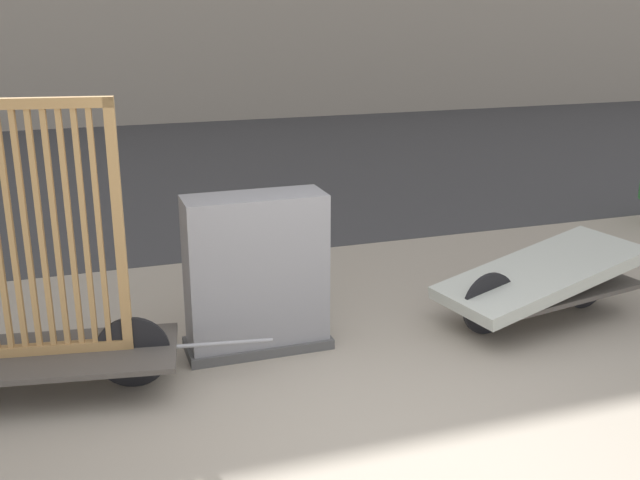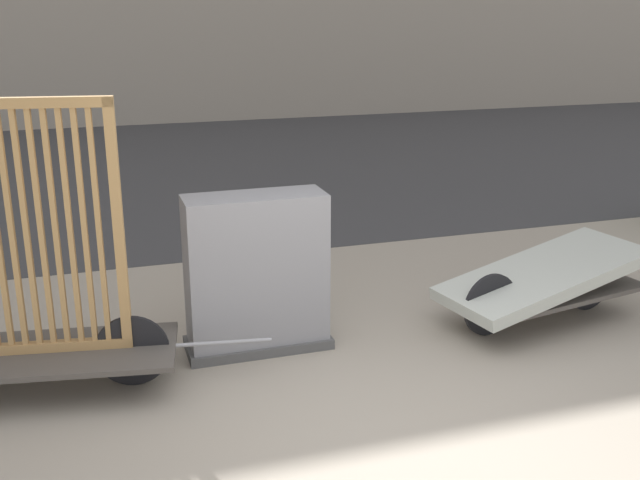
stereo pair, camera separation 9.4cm
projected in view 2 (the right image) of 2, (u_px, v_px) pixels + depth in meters
ground_plane at (391, 450)px, 4.68m from camera, size 60.00×60.00×0.00m
road_strip at (186, 166)px, 12.90m from camera, size 56.00×10.12×0.01m
bike_cart_with_bedframe at (43, 302)px, 5.20m from camera, size 2.52×1.06×2.09m
bike_cart_with_mattress at (544, 280)px, 6.47m from camera, size 2.54×1.14×0.63m
utility_cabinet at (257, 278)px, 5.91m from camera, size 1.16×0.47×1.27m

